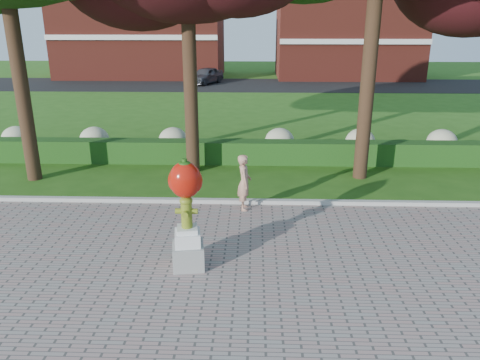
% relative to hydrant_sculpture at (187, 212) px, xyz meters
% --- Properties ---
extents(ground, '(100.00, 100.00, 0.00)m').
position_rel_hydrant_sculpture_xyz_m(ground, '(1.26, 0.54, -1.27)').
color(ground, '#295816').
rests_on(ground, ground).
extents(curb, '(40.00, 0.18, 0.15)m').
position_rel_hydrant_sculpture_xyz_m(curb, '(1.26, 3.54, -1.19)').
color(curb, '#ADADA5').
rests_on(curb, ground).
extents(lawn_hedge, '(24.00, 0.70, 0.80)m').
position_rel_hydrant_sculpture_xyz_m(lawn_hedge, '(1.26, 7.54, -0.87)').
color(lawn_hedge, '#124113').
rests_on(lawn_hedge, ground).
extents(hydrangea_row, '(20.10, 1.10, 0.99)m').
position_rel_hydrant_sculpture_xyz_m(hydrangea_row, '(1.83, 8.54, -0.72)').
color(hydrangea_row, beige).
rests_on(hydrangea_row, ground).
extents(street, '(50.00, 8.00, 0.02)m').
position_rel_hydrant_sculpture_xyz_m(street, '(1.26, 28.54, -1.26)').
color(street, black).
rests_on(street, ground).
extents(building_left, '(14.00, 8.00, 7.00)m').
position_rel_hydrant_sculpture_xyz_m(building_left, '(-8.74, 34.54, 2.23)').
color(building_left, maroon).
rests_on(building_left, ground).
extents(building_right, '(12.00, 8.00, 6.40)m').
position_rel_hydrant_sculpture_xyz_m(building_right, '(9.26, 34.54, 1.93)').
color(building_right, maroon).
rests_on(building_right, ground).
extents(hydrant_sculpture, '(0.72, 0.72, 2.31)m').
position_rel_hydrant_sculpture_xyz_m(hydrant_sculpture, '(0.00, 0.00, 0.00)').
color(hydrant_sculpture, gray).
rests_on(hydrant_sculpture, walkway).
extents(woman, '(0.40, 0.58, 1.51)m').
position_rel_hydrant_sculpture_xyz_m(woman, '(1.07, 3.14, -0.47)').
color(woman, tan).
rests_on(woman, walkway).
extents(parked_car, '(2.96, 4.07, 1.29)m').
position_rel_hydrant_sculpture_xyz_m(parked_car, '(-2.62, 29.06, -0.60)').
color(parked_car, '#3E3F46').
rests_on(parked_car, street).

